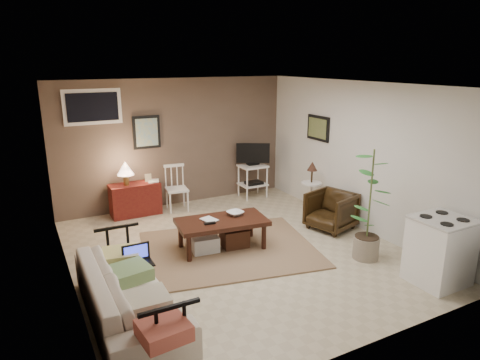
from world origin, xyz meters
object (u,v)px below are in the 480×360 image
sofa (128,286)px  tv_stand (253,169)px  coffee_table (221,232)px  armchair (331,209)px  side_table (312,182)px  stove (440,250)px  spindle_chair (177,189)px  potted_plant (370,201)px  red_console (134,196)px

sofa → tv_stand: 4.55m
coffee_table → armchair: size_ratio=1.99×
coffee_table → side_table: bearing=17.0°
tv_stand → stove: tv_stand is taller
sofa → spindle_chair: size_ratio=2.47×
spindle_chair → sofa: bearing=-118.0°
coffee_table → stove: (2.00, -2.14, 0.15)m
armchair → spindle_chair: bearing=-153.4°
tv_stand → potted_plant: bearing=-89.6°
spindle_chair → side_table: 2.49m
side_table → potted_plant: size_ratio=0.61×
coffee_table → potted_plant: 2.16m
red_console → potted_plant: 4.11m
tv_stand → red_console: bearing=178.1°
tv_stand → side_table: 1.41m
side_table → spindle_chair: bearing=147.6°
potted_plant → stove: size_ratio=1.85×
red_console → stove: 5.02m
armchair → coffee_table: bearing=-109.6°
sofa → side_table: bearing=-64.4°
spindle_chair → tv_stand: bearing=0.4°
armchair → stove: size_ratio=0.80×
tv_stand → side_table: bearing=-71.3°
tv_stand → stove: (0.34, -4.12, -0.16)m
stove → tv_stand: bearing=94.7°
sofa → tv_stand: (3.30, 3.13, 0.18)m
red_console → stove: bearing=-56.8°
coffee_table → stove: bearing=-47.0°
spindle_chair → armchair: size_ratio=1.22×
potted_plant → sofa: bearing=178.9°
tv_stand → armchair: bearing=-82.1°
spindle_chair → armchair: spindle_chair is taller
tv_stand → armchair: (0.29, -2.10, -0.25)m
potted_plant → armchair: bearing=76.3°
stove → armchair: bearing=91.4°
armchair → stove: (0.05, -2.02, 0.08)m
tv_stand → side_table: size_ratio=1.15×
tv_stand → armchair: 2.14m
armchair → tv_stand: bearing=171.8°
side_table → potted_plant: bearing=-103.0°
tv_stand → potted_plant: (0.03, -3.20, 0.26)m
spindle_chair → stove: size_ratio=0.98×
spindle_chair → side_table: side_table is taller
sofa → spindle_chair: spindle_chair is taller
sofa → red_console: 3.34m
red_console → stove: red_console is taller
coffee_table → armchair: 1.95m
coffee_table → red_console: bearing=110.0°
spindle_chair → tv_stand: 1.65m
red_console → potted_plant: (2.43, -3.28, 0.50)m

